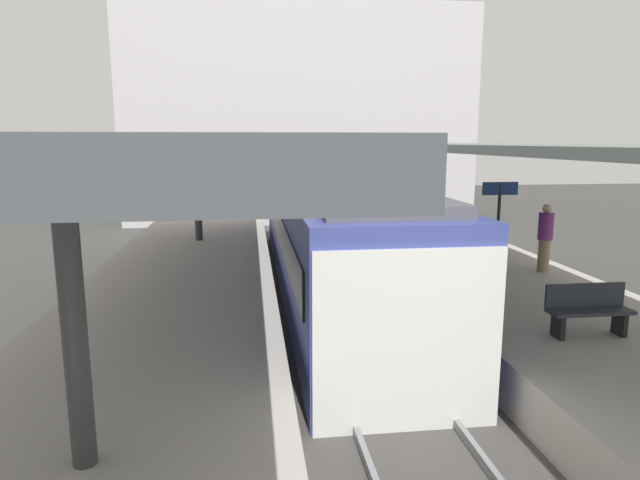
{
  "coord_description": "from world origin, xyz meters",
  "views": [
    {
      "loc": [
        -2.08,
        -10.11,
        4.19
      ],
      "look_at": [
        -0.45,
        2.62,
        1.85
      ],
      "focal_mm": 30.31,
      "sensor_mm": 36.0,
      "label": 1
    }
  ],
  "objects_px": {
    "platform_sign": "(499,206)",
    "passenger_near_bench": "(545,237)",
    "litter_bin": "(418,251)",
    "platform_bench": "(588,308)",
    "commuter_train": "(328,232)"
  },
  "relations": [
    {
      "from": "platform_sign",
      "to": "passenger_near_bench",
      "type": "xyz_separation_m",
      "value": [
        1.09,
        -0.32,
        -0.75
      ]
    },
    {
      "from": "platform_sign",
      "to": "litter_bin",
      "type": "xyz_separation_m",
      "value": [
        -1.85,
        0.61,
        -1.22
      ]
    },
    {
      "from": "litter_bin",
      "to": "passenger_near_bench",
      "type": "xyz_separation_m",
      "value": [
        2.94,
        -0.93,
        0.47
      ]
    },
    {
      "from": "platform_bench",
      "to": "passenger_near_bench",
      "type": "bearing_deg",
      "value": 68.82
    },
    {
      "from": "commuter_train",
      "to": "passenger_near_bench",
      "type": "height_order",
      "value": "commuter_train"
    },
    {
      "from": "platform_sign",
      "to": "litter_bin",
      "type": "bearing_deg",
      "value": 161.69
    },
    {
      "from": "platform_sign",
      "to": "litter_bin",
      "type": "relative_size",
      "value": 2.76
    },
    {
      "from": "platform_sign",
      "to": "passenger_near_bench",
      "type": "relative_size",
      "value": 1.31
    },
    {
      "from": "platform_bench",
      "to": "litter_bin",
      "type": "relative_size",
      "value": 1.75
    },
    {
      "from": "commuter_train",
      "to": "litter_bin",
      "type": "relative_size",
      "value": 19.4
    },
    {
      "from": "litter_bin",
      "to": "passenger_near_bench",
      "type": "distance_m",
      "value": 3.12
    },
    {
      "from": "platform_sign",
      "to": "passenger_near_bench",
      "type": "distance_m",
      "value": 1.36
    },
    {
      "from": "commuter_train",
      "to": "platform_bench",
      "type": "bearing_deg",
      "value": -62.16
    },
    {
      "from": "platform_bench",
      "to": "litter_bin",
      "type": "xyz_separation_m",
      "value": [
        -1.26,
        5.28,
        -0.06
      ]
    },
    {
      "from": "commuter_train",
      "to": "platform_bench",
      "type": "xyz_separation_m",
      "value": [
        3.43,
        -6.5,
        -0.26
      ]
    }
  ]
}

